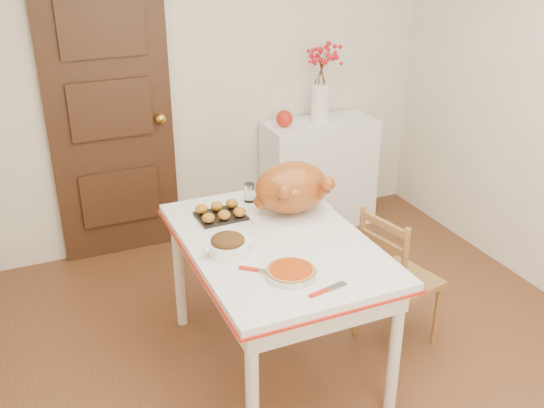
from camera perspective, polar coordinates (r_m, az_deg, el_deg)
name	(u,v)px	position (r m, az deg, el deg)	size (l,w,h in m)	color
floor	(332,387)	(3.51, 5.50, -16.28)	(3.50, 4.00, 0.00)	brown
wall_back	(205,75)	(4.60, -6.15, 11.59)	(3.50, 0.00, 2.50)	#EFE8CE
door_back	(111,118)	(4.47, -14.51, 7.63)	(0.85, 0.06, 2.06)	#3C2216
sideboard	(319,174)	(4.97, 4.30, 2.77)	(0.86, 0.38, 0.86)	white
kitchen_table	(276,304)	(3.41, 0.34, -9.13)	(0.91, 1.32, 0.79)	silver
chair_oak	(400,277)	(3.65, 11.57, -6.55)	(0.38, 0.38, 0.86)	brown
berry_vase	(321,82)	(4.74, 4.50, 11.02)	(0.32, 0.32, 0.61)	white
apple	(284,118)	(4.67, 1.14, 7.81)	(0.13, 0.13, 0.13)	red
turkey_platter	(292,190)	(3.39, 1.80, 1.25)	(0.48, 0.38, 0.30)	#9B4A13
pumpkin_pie	(291,271)	(2.89, 1.74, -6.13)	(0.24, 0.24, 0.05)	#9D3208
stuffing_dish	(228,245)	(3.06, -4.05, -3.71)	(0.25, 0.19, 0.10)	#513313
rolls_tray	(220,212)	(3.43, -4.73, -0.71)	(0.25, 0.20, 0.07)	#B2731D
pie_server	(328,289)	(2.80, 5.13, -7.75)	(0.20, 0.06, 0.01)	silver
carving_knife	(265,271)	(2.92, -0.65, -6.15)	(0.25, 0.06, 0.01)	silver
drinking_glass	(249,193)	(3.60, -2.07, 1.04)	(0.06, 0.06, 0.11)	white
shaker_pair	(283,184)	(3.74, 1.02, 1.79)	(0.09, 0.03, 0.09)	white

